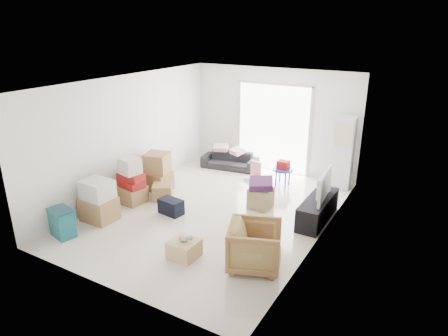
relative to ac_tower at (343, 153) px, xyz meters
name	(u,v)px	position (x,y,z in m)	size (l,w,h in m)	color
room_shell	(214,150)	(-1.95, -2.65, 0.48)	(4.98, 6.48, 3.18)	beige
sliding_door	(273,125)	(-1.95, 0.33, 0.37)	(2.10, 0.04, 2.33)	white
ac_tower	(343,153)	(0.00, 0.00, 0.00)	(0.45, 0.30, 1.75)	silver
tv_console	(318,209)	(0.05, -1.95, -0.63)	(0.44, 1.45, 0.48)	black
television	(319,195)	(0.05, -1.95, -0.33)	(1.00, 0.58, 0.13)	black
sofa	(230,158)	(-2.97, -0.15, -0.58)	(1.52, 0.44, 0.59)	#25252A
pillow_left	(221,143)	(-3.28, -0.13, -0.21)	(0.42, 0.33, 0.13)	#F4B2C2
pillow_right	(237,147)	(-2.74, -0.18, -0.23)	(0.32, 0.25, 0.11)	#F4B2C2
armchair	(255,244)	(-0.33, -4.05, -0.45)	(0.82, 0.77, 0.84)	#9D8546
storage_bins	(62,223)	(-3.85, -4.93, -0.60)	(0.53, 0.43, 0.55)	#145662
box_stack_a	(99,201)	(-3.75, -4.12, -0.47)	(0.64, 0.53, 0.85)	#AE7E4F
box_stack_b	(132,184)	(-3.75, -3.16, -0.43)	(0.61, 0.54, 1.03)	#AE7E4F
box_stack_c	(158,172)	(-3.72, -2.31, -0.43)	(0.64, 0.64, 0.91)	#AE7E4F
loose_box	(163,192)	(-3.28, -2.70, -0.70)	(0.42, 0.42, 0.35)	#AE7E4F
duffel_bag	(171,207)	(-2.67, -3.19, -0.72)	(0.50, 0.30, 0.32)	black
ottoman	(261,198)	(-1.19, -2.00, -0.65)	(0.45, 0.45, 0.45)	olive
blanket	(261,185)	(-1.19, -2.00, -0.36)	(0.49, 0.49, 0.14)	#3E1B44
kids_table	(283,168)	(-1.26, -0.57, -0.43)	(0.50, 0.50, 0.63)	#1E34C2
toy_walker	(254,175)	(-2.00, -0.62, -0.75)	(0.42, 0.40, 0.47)	silver
wood_crate	(184,249)	(-1.49, -4.39, -0.72)	(0.46, 0.46, 0.31)	#DFB481
plush_bunny	(185,238)	(-1.46, -4.38, -0.51)	(0.26, 0.15, 0.13)	#B2ADA8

